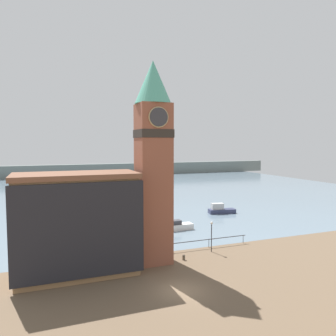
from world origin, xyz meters
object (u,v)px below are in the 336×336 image
Objects in this scene: boat_far at (221,210)px; lamp_post at (212,231)px; clock_tower at (153,157)px; boat_near at (179,226)px; mooring_bollard_near at (184,257)px; pier_building at (77,224)px.

boat_far is 1.42× the size of lamp_post.
clock_tower reaches higher than boat_near.
lamp_post reaches higher than mooring_bollard_near.
pier_building is 2.89× the size of boat_near.
pier_building is at bearing 179.42° from mooring_bollard_near.
lamp_post is at bearing -92.93° from boat_near.
clock_tower is 34.57× the size of mooring_bollard_near.
clock_tower reaches higher than mooring_bollard_near.
boat_near is 13.34m from mooring_bollard_near.
boat_near is at bearing -135.56° from boat_far.
mooring_bollard_near is at bearing -111.92° from boat_near.
boat_far is at bearing 44.61° from clock_tower.
boat_near reaches higher than mooring_bollard_near.
boat_far is at bearing 32.31° from boat_near.
clock_tower reaches higher than boat_far.
mooring_bollard_near is (-16.86, -20.81, -0.36)m from boat_far.
lamp_post is at bearing -112.44° from boat_far.
lamp_post is (4.37, 1.43, 2.32)m from mooring_bollard_near.
mooring_bollard_near is at bearing -13.93° from clock_tower.
boat_far is 8.25× the size of mooring_bollard_near.
pier_building reaches higher than boat_far.
clock_tower is 30.58m from boat_far.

